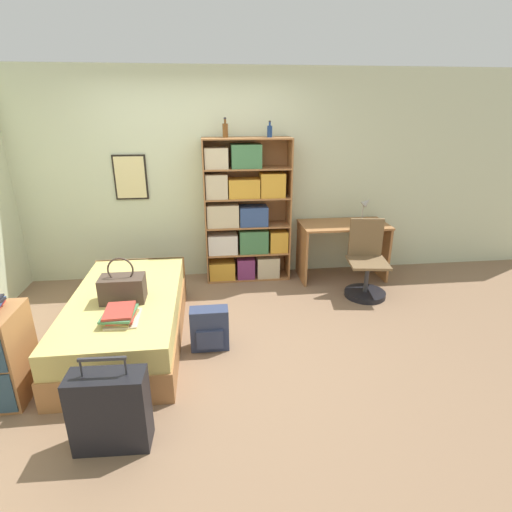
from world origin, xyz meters
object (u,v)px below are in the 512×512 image
suitcase (110,411)px  bottle_green (225,130)px  bottle_brown (270,131)px  backpack (210,329)px  bed (128,317)px  book_stack_on_bed (121,315)px  bookcase (244,216)px  handbag (123,288)px  desk_chair (366,272)px  desk_lamp (365,206)px  desk (343,241)px

suitcase → bottle_green: bottle_green is taller
bottle_brown → backpack: (-0.79, -1.60, -1.67)m
bed → suitcase: 1.34m
suitcase → book_stack_on_bed: bearing=94.5°
bed → bookcase: (1.25, 1.37, 0.60)m
handbag → desk_chair: (2.63, 0.83, -0.32)m
desk_lamp → bottle_brown: bearing=175.1°
desk → backpack: 2.32m
desk_lamp → backpack: bearing=-143.4°
bottle_green → bottle_brown: 0.52m
suitcase → handbag: bearing=95.2°
bed → desk: (2.53, 1.25, 0.27)m
bottle_brown → desk_chair: 2.03m
suitcase → bottle_brown: 3.44m
bottle_green → desk_lamp: bottle_green is taller
desk → handbag: bearing=-151.2°
bed → desk_lamp: (2.79, 1.25, 0.72)m
desk_lamp → backpack: desk_lamp is taller
handbag → bottle_brown: (1.55, 1.49, 1.26)m
handbag → suitcase: 1.25m
book_stack_on_bed → desk_chair: bearing=24.8°
bottle_brown → backpack: 2.44m
bed → backpack: (0.78, -0.24, -0.04)m
bookcase → backpack: (-0.47, -1.62, -0.64)m
handbag → suitcase: size_ratio=0.60×
bottle_green → bed: bearing=-126.9°
suitcase → desk: (2.40, 2.58, 0.23)m
bed → bookcase: size_ratio=1.07×
bottle_brown → backpack: bottle_brown is taller
bottle_brown → desk_lamp: (1.22, -0.11, -0.91)m
bottle_green → desk_lamp: bearing=-4.6°
handbag → book_stack_on_bed: size_ratio=1.20×
desk_lamp → book_stack_on_bed: bearing=-147.3°
handbag → suitcase: bearing=-84.8°
book_stack_on_bed → bottle_brown: bearing=51.0°
book_stack_on_bed → suitcase: suitcase is taller
backpack → desk_lamp: bearing=36.6°
book_stack_on_bed → desk: size_ratio=0.31×
bed → bottle_brown: bottle_brown is taller
book_stack_on_bed → bookcase: 2.24m
suitcase → desk: 3.53m
book_stack_on_bed → backpack: (0.72, 0.25, -0.33)m
bed → desk_lamp: desk_lamp is taller
desk_lamp → desk_chair: size_ratio=0.38×
book_stack_on_bed → bookcase: size_ratio=0.19×
bottle_green → desk_lamp: (1.74, -0.14, -0.93)m
backpack → suitcase: bearing=-121.0°
bottle_brown → handbag: bearing=-136.2°
handbag → desk_lamp: desk_lamp is taller
bed → bookcase: bookcase is taller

